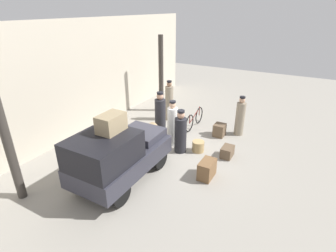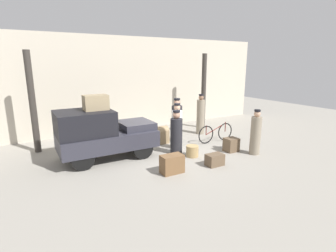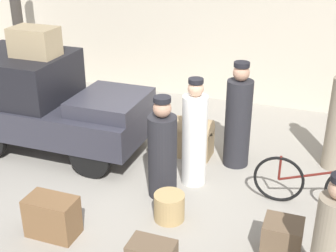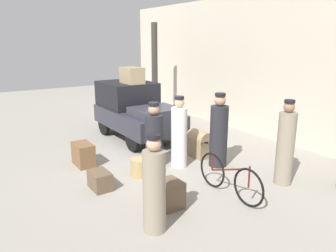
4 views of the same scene
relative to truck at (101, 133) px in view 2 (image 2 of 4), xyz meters
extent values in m
plane|color=gray|center=(2.24, -0.55, -0.93)|extent=(30.00, 30.00, 0.00)
cube|color=beige|center=(2.24, 3.53, 1.32)|extent=(16.00, 0.15, 4.50)
cylinder|color=#38332D|center=(-1.91, 1.92, 0.93)|extent=(0.24, 0.24, 3.71)
cylinder|color=#38332D|center=(5.80, 1.92, 0.93)|extent=(0.24, 0.24, 3.71)
cylinder|color=black|center=(1.23, 0.74, -0.57)|extent=(0.72, 0.12, 0.72)
cylinder|color=black|center=(1.23, -0.74, -0.57)|extent=(0.72, 0.12, 0.72)
cylinder|color=black|center=(-0.81, 0.74, -0.57)|extent=(0.72, 0.12, 0.72)
cylinder|color=black|center=(-0.81, -0.74, -0.57)|extent=(0.72, 0.12, 0.72)
cube|color=#2D2D38|center=(0.21, 0.00, -0.27)|extent=(3.28, 1.64, 0.56)
cube|color=black|center=(-0.53, 0.00, 0.41)|extent=(1.81, 1.51, 0.80)
cube|color=#2D2D38|center=(1.28, 0.00, 0.14)|extent=(1.15, 1.28, 0.25)
torus|color=black|center=(5.25, -0.40, -0.55)|extent=(0.75, 0.04, 0.75)
torus|color=black|center=(4.22, -0.40, -0.55)|extent=(0.75, 0.04, 0.75)
cylinder|color=#591914|center=(4.74, -0.40, -0.36)|extent=(1.04, 0.04, 0.41)
cylinder|color=#591914|center=(4.22, -0.40, -0.35)|extent=(0.04, 0.04, 0.39)
cylinder|color=#591914|center=(5.25, -0.40, -0.34)|extent=(0.04, 0.04, 0.43)
cylinder|color=tan|center=(2.85, -1.39, -0.73)|extent=(0.44, 0.44, 0.40)
cylinder|color=#232328|center=(3.38, 0.53, -0.16)|extent=(0.44, 0.44, 1.52)
sphere|color=tan|center=(3.38, 0.53, 0.73)|extent=(0.27, 0.27, 0.27)
cylinder|color=black|center=(3.38, 0.53, 0.87)|extent=(0.26, 0.26, 0.07)
cylinder|color=gray|center=(4.97, 1.00, -0.13)|extent=(0.37, 0.37, 1.60)
sphere|color=#936B51|center=(4.97, 1.00, 0.79)|extent=(0.23, 0.23, 0.23)
cylinder|color=black|center=(4.97, 1.00, 0.91)|extent=(0.22, 0.22, 0.06)
cylinder|color=#232328|center=(2.53, -0.81, -0.27)|extent=(0.44, 0.44, 1.31)
sphere|color=tan|center=(2.53, -0.81, 0.52)|extent=(0.27, 0.27, 0.27)
cylinder|color=black|center=(2.53, -0.81, 0.66)|extent=(0.26, 0.26, 0.07)
cylinder|color=gray|center=(4.98, -2.30, -0.23)|extent=(0.37, 0.37, 1.39)
sphere|color=tan|center=(4.98, -2.30, 0.58)|extent=(0.23, 0.23, 0.23)
cylinder|color=black|center=(4.98, -2.30, 0.70)|extent=(0.22, 0.22, 0.06)
cylinder|color=white|center=(2.87, -0.30, -0.18)|extent=(0.39, 0.39, 1.49)
sphere|color=tan|center=(2.87, -0.30, 0.69)|extent=(0.24, 0.24, 0.24)
cylinder|color=black|center=(2.87, -0.30, 0.81)|extent=(0.23, 0.23, 0.07)
cube|color=#937A56|center=(2.59, 0.58, -0.68)|extent=(0.65, 0.45, 0.50)
cylinder|color=#937A56|center=(2.59, 0.58, -0.43)|extent=(0.65, 0.45, 0.45)
cube|color=brown|center=(4.45, -1.65, -0.67)|extent=(0.49, 0.43, 0.51)
cube|color=brown|center=(1.49, -2.26, -0.64)|extent=(0.68, 0.40, 0.56)
cube|color=brown|center=(3.00, -2.44, -0.73)|extent=(0.57, 0.37, 0.38)
cube|color=#9E8966|center=(-0.12, 0.00, 1.06)|extent=(0.78, 0.52, 0.50)
camera|label=1|loc=(-5.05, -4.54, 3.95)|focal=28.00mm
camera|label=2|loc=(-2.31, -8.66, 2.34)|focal=28.00mm
camera|label=3|loc=(4.74, -6.61, 3.08)|focal=50.00mm
camera|label=4|loc=(9.12, -4.79, 2.14)|focal=35.00mm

